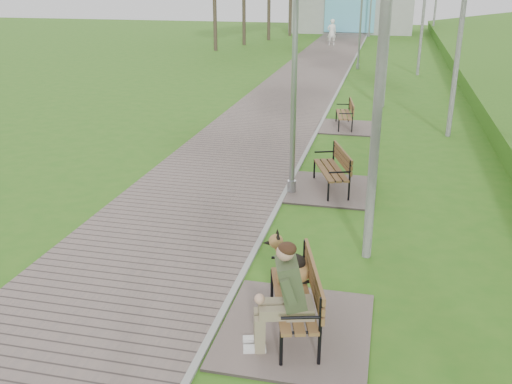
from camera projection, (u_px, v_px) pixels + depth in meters
The scene contains 10 objects.
walkway at pixel (286, 101), 21.92m from camera, with size 3.50×67.00×0.04m, color #70605A.
kerb at pixel (332, 103), 21.55m from camera, with size 0.10×67.00×0.05m, color #999993.
building_north at pixel (352, 7), 47.99m from camera, with size 10.00×5.20×4.00m.
bench_main at pixel (289, 300), 7.56m from camera, with size 2.00×2.23×1.75m.
bench_second at pixel (331, 181), 12.76m from camera, with size 1.91×2.12×1.17m.
bench_third at pixel (344, 122), 18.03m from camera, with size 1.72×1.91×1.06m.
lamp_post_second at pixel (294, 88), 11.85m from camera, with size 0.19×0.19×5.01m.
lamp_post_third at pixel (360, 28), 28.71m from camera, with size 0.17×0.17×4.42m.
lamp_post_far at pixel (371, 3), 44.07m from camera, with size 0.21×0.21×5.42m.
pedestrian_near at pixel (332, 32), 38.86m from camera, with size 0.65×0.42×1.77m, color white.
Camera 1 is at (2.05, 0.06, 4.53)m, focal length 40.00 mm.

